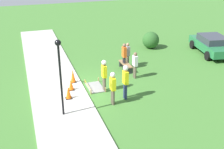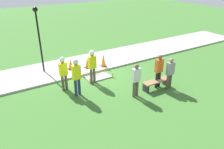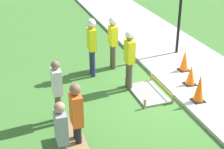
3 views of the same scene
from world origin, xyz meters
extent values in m
plane|color=#3D702D|center=(0.00, 0.00, 0.00)|extent=(60.00, 60.00, 0.00)
cube|color=#ADAAA3|center=(0.00, -1.53, 0.05)|extent=(28.00, 3.07, 0.10)
cube|color=gray|center=(0.02, 0.64, 0.03)|extent=(1.44, 0.85, 0.06)
cube|color=tan|center=(-0.70, 0.21, 0.15)|extent=(0.05, 0.05, 0.29)
cube|color=tan|center=(0.73, 0.21, 0.15)|extent=(0.05, 0.05, 0.29)
cube|color=tan|center=(-0.70, 1.06, 0.15)|extent=(0.05, 0.05, 0.29)
cube|color=tan|center=(0.73, 1.06, 0.15)|extent=(0.05, 0.05, 0.29)
cube|color=yellow|center=(0.02, 0.21, 0.22)|extent=(1.44, 0.00, 0.04)
cube|color=black|center=(-0.95, -0.46, 0.11)|extent=(0.34, 0.34, 0.02)
cone|color=orange|center=(-0.95, -0.46, 0.52)|extent=(0.29, 0.29, 0.79)
cube|color=black|center=(0.02, -0.76, 0.11)|extent=(0.34, 0.34, 0.02)
cone|color=orange|center=(0.02, -0.76, 0.42)|extent=(0.29, 0.29, 0.60)
cube|color=black|center=(0.98, -1.09, 0.11)|extent=(0.34, 0.34, 0.02)
cone|color=orange|center=(0.98, -1.09, 0.47)|extent=(0.29, 0.29, 0.68)
cube|color=#2D2D33|center=(-1.30, 3.32, 0.20)|extent=(0.12, 0.40, 0.40)
cube|color=olive|center=(-1.98, 3.32, 0.43)|extent=(1.57, 0.44, 0.06)
cylinder|color=navy|center=(1.70, 1.85, 0.45)|extent=(0.14, 0.14, 0.90)
cylinder|color=navy|center=(1.88, 1.85, 0.45)|extent=(0.14, 0.14, 0.90)
cube|color=yellow|center=(1.79, 1.85, 1.25)|extent=(0.40, 0.22, 0.71)
sphere|color=#A37A5B|center=(1.79, 1.85, 1.73)|extent=(0.24, 0.24, 0.24)
sphere|color=white|center=(1.79, 1.85, 1.79)|extent=(0.28, 0.28, 0.28)
cylinder|color=brown|center=(2.05, 1.02, 0.42)|extent=(0.14, 0.14, 0.84)
cylinder|color=brown|center=(2.23, 1.02, 0.42)|extent=(0.14, 0.14, 0.84)
cube|color=yellow|center=(2.14, 1.02, 1.17)|extent=(0.40, 0.22, 0.66)
sphere|color=#A37A5B|center=(2.14, 1.02, 1.62)|extent=(0.23, 0.23, 0.23)
sphere|color=white|center=(2.14, 1.02, 1.68)|extent=(0.26, 0.26, 0.26)
cylinder|color=brown|center=(0.46, 1.05, 0.43)|extent=(0.14, 0.14, 0.87)
cylinder|color=brown|center=(0.64, 1.05, 0.43)|extent=(0.14, 0.14, 0.87)
cube|color=yellow|center=(0.55, 1.05, 1.21)|extent=(0.40, 0.22, 0.69)
sphere|color=brown|center=(0.55, 1.05, 1.67)|extent=(0.24, 0.24, 0.24)
sphere|color=white|center=(0.55, 1.05, 1.74)|extent=(0.27, 0.27, 0.27)
cylinder|color=black|center=(-2.21, 3.27, 0.44)|extent=(0.14, 0.14, 0.88)
cylinder|color=black|center=(-2.03, 3.27, 0.44)|extent=(0.14, 0.14, 0.88)
cube|color=#E55B1E|center=(-2.12, 3.27, 1.23)|extent=(0.40, 0.22, 0.70)
sphere|color=brown|center=(-2.12, 3.27, 1.70)|extent=(0.24, 0.24, 0.24)
cylinder|color=brown|center=(-0.66, 3.40, 0.41)|extent=(0.14, 0.14, 0.83)
cylinder|color=brown|center=(-0.48, 3.40, 0.41)|extent=(0.14, 0.14, 0.83)
cube|color=silver|center=(-0.57, 3.40, 1.15)|extent=(0.40, 0.22, 0.65)
sphere|color=brown|center=(-0.57, 3.40, 1.59)|extent=(0.22, 0.22, 0.22)
cube|color=gray|center=(-2.52, 3.67, 1.15)|extent=(0.40, 0.22, 0.65)
sphere|color=#A37A5B|center=(-2.52, 3.67, 1.58)|extent=(0.22, 0.22, 0.22)
cylinder|color=black|center=(2.49, -1.63, 1.86)|extent=(0.10, 0.10, 3.52)
camera|label=1|loc=(14.34, -3.14, 7.36)|focal=45.00mm
camera|label=2|loc=(5.18, 10.70, 5.58)|focal=35.00mm
camera|label=3|loc=(-8.10, 4.51, 4.97)|focal=55.00mm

